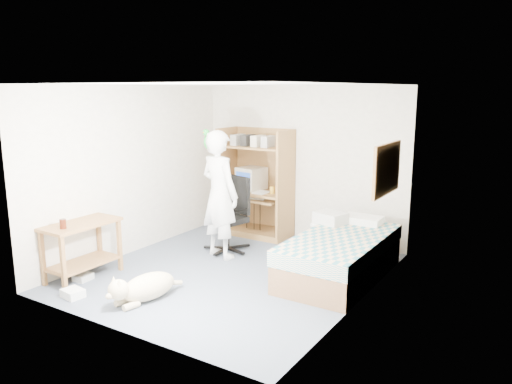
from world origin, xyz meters
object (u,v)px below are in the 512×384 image
Objects in this scene: printer_cart at (330,237)px; side_desk at (82,242)px; computer_hutch at (257,187)px; person at (220,195)px; bed at (340,256)px; dog at (144,287)px; office_chair at (230,225)px.

side_desk is at bearing -119.07° from printer_cart.
computer_hutch is 1.29m from person.
person reaches higher than bed.
computer_hutch is 3.14m from dog.
person reaches higher than printer_cart.
printer_cart is at bearing -20.17° from computer_hutch.
dog is (-1.65, -1.93, -0.12)m from bed.
bed is at bearing -29.29° from computer_hutch.
person is at bearing -137.40° from printer_cart.
office_chair is at bearing 108.15° from dog.
bed is 0.66m from printer_cart.
computer_hutch is 0.89× the size of bed.
printer_cart is (1.45, 0.68, -0.58)m from person.
printer_cart is at bearing -141.18° from person.
office_chair is at bearing -69.83° from person.
dog is (1.20, -0.12, -0.32)m from side_desk.
office_chair reaches higher than dog.
computer_hutch is 0.96× the size of person.
side_desk is 1.99m from person.
dog is (0.35, -3.06, -0.65)m from computer_hutch.
person is (-1.84, -0.16, 0.65)m from bed.
office_chair is 0.60× the size of person.
computer_hutch is 1.60× the size of office_chair.
side_desk reaches higher than printer_cart.
printer_cart is (2.47, 2.34, -0.14)m from side_desk.
computer_hutch is 1.75× the size of dog.
bed reaches higher than dog.
office_chair is 0.62m from person.
person reaches higher than dog.
side_desk is 3.41m from printer_cart.
office_chair is 1.54m from printer_cart.
person is at bearing 58.60° from side_desk.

